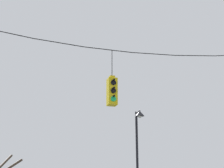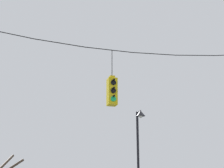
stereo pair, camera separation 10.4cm
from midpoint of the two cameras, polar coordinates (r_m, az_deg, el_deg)
The scene contains 3 objects.
span_wire at distance 13.23m, azimuth -0.32°, elevation 6.48°, with size 13.07×0.03×0.61m.
traffic_light_near_right_pole at distance 12.63m, azimuth 0.24°, elevation -1.22°, with size 0.34×0.58×2.16m.
street_lamp at distance 17.35m, azimuth 4.74°, elevation -9.42°, with size 0.45×0.78×5.37m.
Camera 2 is at (-3.24, -11.48, 1.46)m, focal length 55.00 mm.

